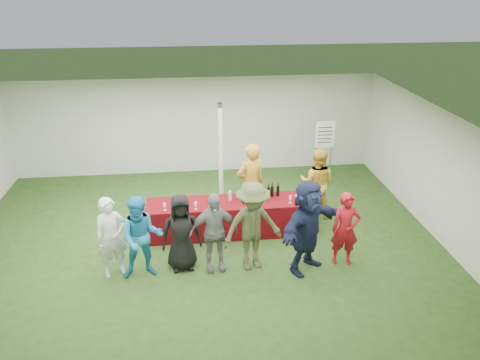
{
  "coord_description": "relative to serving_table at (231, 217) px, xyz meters",
  "views": [
    {
      "loc": [
        -0.16,
        -8.57,
        5.21
      ],
      "look_at": [
        0.84,
        0.37,
        1.25
      ],
      "focal_mm": 35.0,
      "sensor_mm": 36.0,
      "label": 1
    }
  ],
  "objects": [
    {
      "name": "wine_list_sign",
      "position": [
        2.63,
        2.17,
        0.94
      ],
      "size": [
        0.5,
        0.03,
        1.8
      ],
      "color": "slate",
      "rests_on": "ground"
    },
    {
      "name": "bar_towel",
      "position": [
        1.56,
        0.05,
        0.39
      ],
      "size": [
        0.25,
        0.18,
        0.03
      ],
      "primitive_type": "cube",
      "color": "white",
      "rests_on": "serving_table"
    },
    {
      "name": "wine_glasses",
      "position": [
        -0.46,
        -0.25,
        0.49
      ],
      "size": [
        2.7,
        0.17,
        0.16
      ],
      "color": "silver",
      "rests_on": "serving_table"
    },
    {
      "name": "customer_1",
      "position": [
        -1.76,
        -1.41,
        0.44
      ],
      "size": [
        0.83,
        0.67,
        1.62
      ],
      "primitive_type": "imported",
      "rotation": [
        0.0,
        0.0,
        0.08
      ],
      "color": "teal",
      "rests_on": "ground"
    },
    {
      "name": "customer_6",
      "position": [
        2.07,
        -1.41,
        0.37
      ],
      "size": [
        0.58,
        0.41,
        1.49
      ],
      "primitive_type": "imported",
      "rotation": [
        0.0,
        0.0,
        -0.11
      ],
      "color": "#A31219",
      "rests_on": "ground"
    },
    {
      "name": "dump_bucket",
      "position": [
        1.65,
        -0.22,
        0.46
      ],
      "size": [
        0.26,
        0.26,
        0.18
      ],
      "primitive_type": "cylinder",
      "color": "slate",
      "rests_on": "serving_table"
    },
    {
      "name": "staff_back",
      "position": [
        2.05,
        0.61,
        0.45
      ],
      "size": [
        0.99,
        0.9,
        1.65
      ],
      "primitive_type": "imported",
      "rotation": [
        0.0,
        0.0,
        2.72
      ],
      "color": "gold",
      "rests_on": "ground"
    },
    {
      "name": "staff_pourer",
      "position": [
        0.48,
        0.42,
        0.57
      ],
      "size": [
        0.81,
        0.69,
        1.9
      ],
      "primitive_type": "imported",
      "rotation": [
        0.0,
        0.0,
        3.54
      ],
      "color": "#BF8D24",
      "rests_on": "ground"
    },
    {
      "name": "tent",
      "position": [
        -0.14,
        0.83,
        0.98
      ],
      "size": [
        10.0,
        10.0,
        10.0
      ],
      "color": "white",
      "rests_on": "ground"
    },
    {
      "name": "ground",
      "position": [
        -0.64,
        -0.37,
        -0.38
      ],
      "size": [
        60.0,
        60.0,
        0.0
      ],
      "primitive_type": "plane",
      "color": "#284719",
      "rests_on": "ground"
    },
    {
      "name": "water_bottle",
      "position": [
        -0.01,
        0.08,
        0.48
      ],
      "size": [
        0.07,
        0.07,
        0.23
      ],
      "color": "silver",
      "rests_on": "serving_table"
    },
    {
      "name": "serving_table",
      "position": [
        0.0,
        0.0,
        0.0
      ],
      "size": [
        3.6,
        0.8,
        0.75
      ],
      "primitive_type": "cube",
      "color": "#63080C",
      "rests_on": "ground"
    },
    {
      "name": "wine_bottles",
      "position": [
        0.67,
        0.15,
        0.5
      ],
      "size": [
        0.85,
        0.13,
        0.32
      ],
      "color": "black",
      "rests_on": "serving_table"
    },
    {
      "name": "customer_2",
      "position": [
        -1.05,
        -1.23,
        0.39
      ],
      "size": [
        0.81,
        0.58,
        1.54
      ],
      "primitive_type": "imported",
      "rotation": [
        0.0,
        0.0,
        0.12
      ],
      "color": "black",
      "rests_on": "ground"
    },
    {
      "name": "customer_0",
      "position": [
        -2.32,
        -1.29,
        0.41
      ],
      "size": [
        0.68,
        0.58,
        1.58
      ],
      "primitive_type": "imported",
      "rotation": [
        0.0,
        0.0,
        0.41
      ],
      "color": "silver",
      "rests_on": "ground"
    },
    {
      "name": "customer_5",
      "position": [
        1.29,
        -1.54,
        0.55
      ],
      "size": [
        1.67,
        1.5,
        1.84
      ],
      "primitive_type": "imported",
      "rotation": [
        0.0,
        0.0,
        0.68
      ],
      "color": "#171E3B",
      "rests_on": "ground"
    },
    {
      "name": "customer_3",
      "position": [
        -0.44,
        -1.33,
        0.42
      ],
      "size": [
        0.98,
        0.52,
        1.59
      ],
      "primitive_type": "imported",
      "rotation": [
        0.0,
        0.0,
        0.14
      ],
      "color": "slate",
      "rests_on": "ground"
    },
    {
      "name": "customer_4",
      "position": [
        0.29,
        -1.36,
        0.52
      ],
      "size": [
        1.28,
        0.93,
        1.78
      ],
      "primitive_type": "imported",
      "rotation": [
        0.0,
        0.0,
        0.25
      ],
      "color": "#454927",
      "rests_on": "ground"
    }
  ]
}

